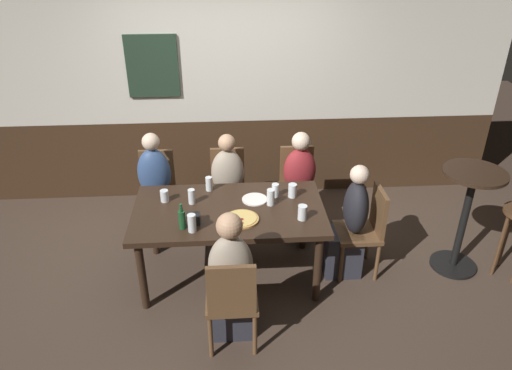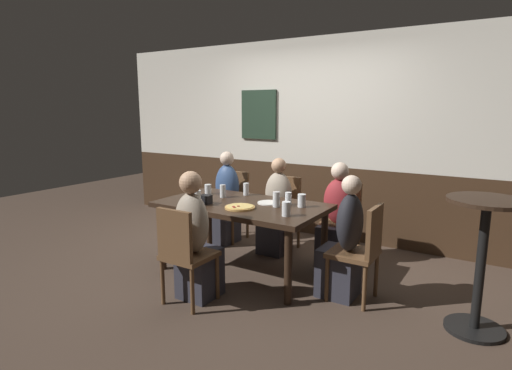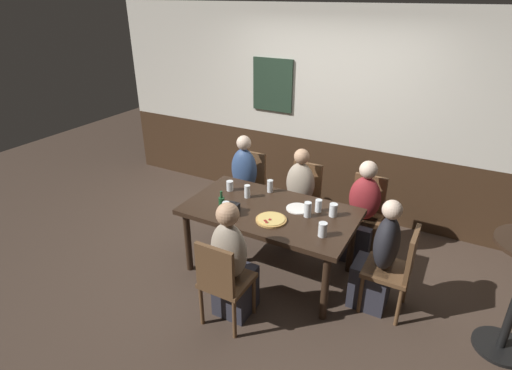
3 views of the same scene
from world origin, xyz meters
TOP-DOWN VIEW (x-y plane):
  - ground_plane at (0.00, 0.00)m, footprint 12.00×12.00m
  - wall_back at (-0.01, 1.65)m, footprint 6.40×0.13m
  - dining_table at (0.00, 0.00)m, footprint 1.71×0.95m
  - chair_mid_near at (0.00, -0.89)m, footprint 0.40×0.40m
  - chair_right_far at (0.75, 0.89)m, footprint 0.40×0.40m
  - chair_left_far at (-0.75, 0.89)m, footprint 0.40×0.40m
  - chair_head_east at (1.27, 0.00)m, footprint 0.40×0.40m
  - chair_mid_far at (0.00, 0.89)m, footprint 0.40×0.40m
  - person_mid_near at (0.00, -0.73)m, footprint 0.34×0.37m
  - person_right_far at (0.75, 0.73)m, footprint 0.34×0.37m
  - person_left_far at (-0.75, 0.73)m, footprint 0.34×0.37m
  - person_head_east at (1.11, 0.00)m, footprint 0.37×0.34m
  - person_mid_far at (-0.00, 0.73)m, footprint 0.34×0.37m
  - pizza at (0.11, -0.19)m, footprint 0.30×0.30m
  - beer_glass_tall at (-0.31, -0.33)m, footprint 0.07×0.07m
  - pint_glass_amber at (0.44, 0.20)m, footprint 0.07×0.07m
  - tumbler_water at (-0.33, 0.12)m, footprint 0.06×0.06m
  - pint_glass_pale at (-0.58, 0.18)m, footprint 0.08×0.08m
  - pint_glass_stout at (-0.18, 0.35)m, footprint 0.06×0.06m
  - tumbler_short at (0.59, 0.18)m, footprint 0.08×0.08m
  - beer_glass_half at (0.63, -0.21)m, footprint 0.08×0.08m
  - highball_clear at (0.38, 0.05)m, footprint 0.07×0.07m
  - beer_bottle_green at (-0.39, -0.28)m, footprint 0.06×0.06m
  - plate_white_large at (0.24, 0.14)m, footprint 0.23×0.23m
  - condiment_caddy at (-0.30, -0.21)m, footprint 0.11×0.09m

SIDE VIEW (x-z plane):
  - ground_plane at x=0.00m, z-range 0.00..0.00m
  - person_mid_far at x=0.00m, z-range -0.09..1.04m
  - person_head_east at x=1.11m, z-range -0.09..1.04m
  - person_right_far at x=0.75m, z-range -0.09..1.04m
  - person_left_far at x=-0.75m, z-range -0.09..1.07m
  - chair_mid_near at x=0.00m, z-range 0.06..0.94m
  - chair_right_far at x=0.75m, z-range 0.06..0.94m
  - chair_left_far at x=-0.75m, z-range 0.06..0.94m
  - chair_head_east at x=1.27m, z-range 0.06..0.94m
  - chair_mid_far at x=0.00m, z-range 0.06..0.94m
  - person_mid_near at x=0.00m, z-range -0.09..1.08m
  - dining_table at x=0.00m, z-range 0.29..1.03m
  - plate_white_large at x=0.24m, z-range 0.74..0.75m
  - pizza at x=0.11m, z-range 0.74..0.77m
  - condiment_caddy at x=-0.30m, z-range 0.74..0.83m
  - pint_glass_pale at x=-0.58m, z-range 0.74..0.85m
  - pint_glass_amber at x=0.44m, z-range 0.73..0.86m
  - beer_glass_half at x=0.63m, z-range 0.73..0.86m
  - tumbler_short at x=0.59m, z-range 0.73..0.86m
  - pint_glass_stout at x=-0.18m, z-range 0.73..0.87m
  - tumbler_water at x=-0.33m, z-range 0.73..0.87m
  - highball_clear at x=0.38m, z-range 0.73..0.88m
  - beer_glass_tall at x=-0.31m, z-range 0.73..0.89m
  - beer_bottle_green at x=-0.39m, z-range 0.71..0.95m
  - wall_back at x=-0.01m, z-range 0.00..2.60m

